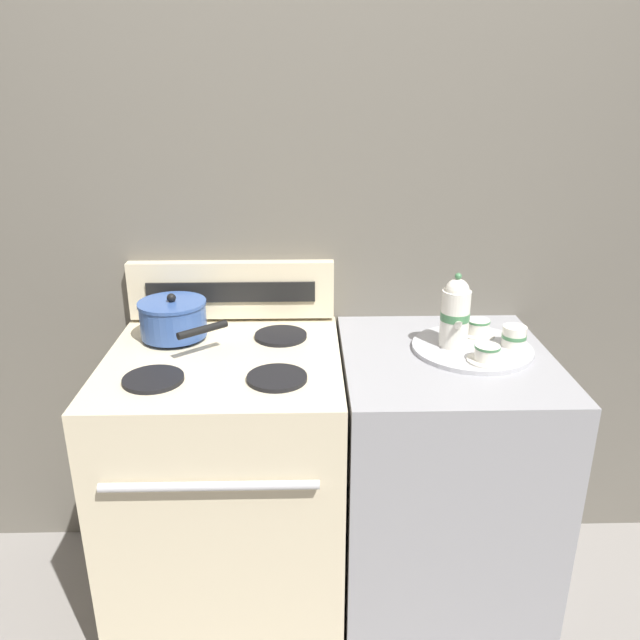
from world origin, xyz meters
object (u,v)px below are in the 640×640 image
object	(u,v)px
saucepan	(174,318)
teacup_right	(478,327)
stove	(230,485)
teapot	(455,313)
teacup_left	(487,354)
creamer_jug	(514,336)
serving_tray	(472,348)

from	to	relation	value
saucepan	teacup_right	size ratio (longest dim) A/B	2.77
stove	teapot	size ratio (longest dim) A/B	3.98
teacup_left	creamer_jug	bearing A→B (deg)	44.65
teapot	teacup_right	world-z (taller)	teapot
teapot	teacup_right	bearing A→B (deg)	42.05
serving_tray	creamer_jug	world-z (taller)	creamer_jug
teacup_left	creamer_jug	size ratio (longest dim) A/B	1.50
saucepan	teacup_right	bearing A→B (deg)	-1.25
serving_tray	stove	bearing A→B (deg)	-177.28
teacup_left	saucepan	bearing A→B (deg)	166.36
saucepan	teapot	bearing A→B (deg)	-7.25
saucepan	teapot	world-z (taller)	teapot
creamer_jug	teapot	bearing A→B (deg)	178.45
teapot	teacup_left	distance (m)	0.16
creamer_jug	stove	bearing A→B (deg)	-177.68
serving_tray	teacup_right	distance (m)	0.10
serving_tray	teapot	xyz separation A→B (m)	(-0.06, 0.00, 0.11)
teapot	stove	bearing A→B (deg)	-176.67
teacup_left	teacup_right	bearing A→B (deg)	82.19
stove	serving_tray	distance (m)	0.87
serving_tray	teapot	distance (m)	0.13
saucepan	serving_tray	world-z (taller)	saucepan
teapot	saucepan	bearing A→B (deg)	172.75
teapot	creamer_jug	size ratio (longest dim) A/B	3.11
creamer_jug	serving_tray	bearing A→B (deg)	179.86
saucepan	teacup_left	world-z (taller)	saucepan
teapot	teacup_right	size ratio (longest dim) A/B	2.07
teacup_right	creamer_jug	distance (m)	0.12
teacup_left	creamer_jug	xyz separation A→B (m)	(0.11, 0.11, 0.01)
stove	teacup_right	size ratio (longest dim) A/B	8.23
saucepan	creamer_jug	size ratio (longest dim) A/B	4.17
stove	saucepan	bearing A→B (deg)	137.99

